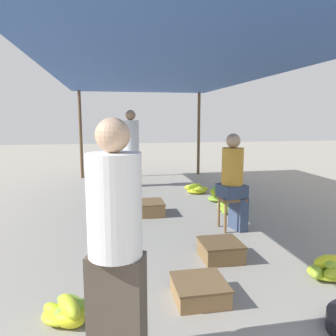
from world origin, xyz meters
TOP-DOWN VIEW (x-y plane):
  - canopy_post_back_left at (-1.61, 7.86)m, footprint 0.08×0.08m
  - canopy_post_back_right at (1.61, 7.86)m, footprint 0.08×0.08m
  - canopy_tarp at (0.00, 4.08)m, footprint 3.62×7.96m
  - vendor_foreground at (-0.91, 0.90)m, footprint 0.43×0.43m
  - stool at (0.78, 3.22)m, footprint 0.34×0.34m
  - vendor_seated at (0.80, 3.22)m, footprint 0.40×0.40m
  - banana_pile_left_0 at (-1.29, 1.43)m, footprint 0.46×0.44m
  - banana_pile_left_1 at (-0.78, 5.11)m, footprint 0.53×0.40m
  - banana_pile_right_0 at (1.19, 1.66)m, footprint 0.51×0.40m
  - banana_pile_right_1 at (1.17, 4.85)m, footprint 0.43×0.44m
  - banana_pile_right_2 at (1.15, 4.12)m, footprint 0.53×0.61m
  - banana_pile_right_3 at (0.91, 5.53)m, footprint 0.51×0.44m
  - crate_near at (-0.18, 1.53)m, footprint 0.46×0.46m
  - crate_mid at (-0.30, 4.17)m, footprint 0.52×0.52m
  - crate_far at (0.29, 2.29)m, footprint 0.45×0.45m
  - shopper_walking_mid at (-0.39, 6.52)m, footprint 0.40×0.38m

SIDE VIEW (x-z plane):
  - banana_pile_left_1 at x=-0.78m, z-range -0.01..0.13m
  - banana_pile_right_2 at x=1.15m, z-range -0.02..0.15m
  - banana_pile_left_0 at x=-1.29m, z-range -0.03..0.18m
  - crate_near at x=-0.18m, z-range 0.00..0.17m
  - banana_pile_right_3 at x=0.91m, z-range -0.02..0.20m
  - banana_pile_right_0 at x=1.19m, z-range -0.02..0.21m
  - crate_far at x=0.29m, z-range 0.00..0.20m
  - banana_pile_right_1 at x=1.17m, z-range -0.05..0.26m
  - crate_mid at x=-0.30m, z-range 0.00..0.22m
  - stool at x=0.78m, z-range 0.14..0.61m
  - vendor_seated at x=0.80m, z-range 0.04..1.41m
  - vendor_foreground at x=-0.91m, z-range 0.03..1.62m
  - shopper_walking_mid at x=-0.39m, z-range 0.03..1.80m
  - canopy_post_back_left at x=-1.61m, z-range 0.00..2.29m
  - canopy_post_back_right at x=1.61m, z-range 0.00..2.29m
  - canopy_tarp at x=0.00m, z-range 2.29..2.33m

